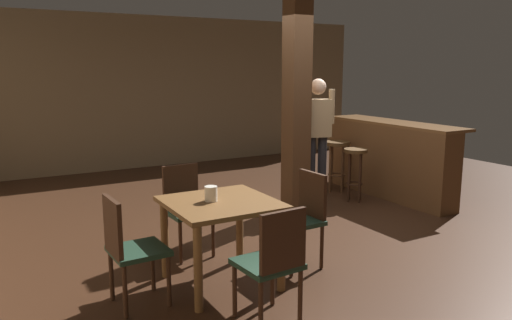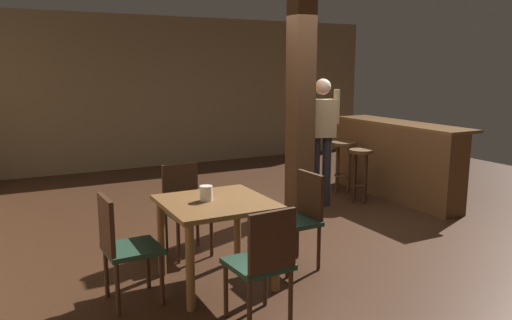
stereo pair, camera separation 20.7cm
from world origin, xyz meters
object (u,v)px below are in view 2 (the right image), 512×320
at_px(chair_east, 300,215).
at_px(bar_counter, 395,160).
at_px(chair_south, 263,260).
at_px(chair_north, 185,204).
at_px(bar_stool_near, 361,163).
at_px(dining_table, 216,215).
at_px(chair_west, 122,244).
at_px(napkin_cup, 206,193).
at_px(standing_person, 322,133).
at_px(bar_stool_mid, 344,154).

bearing_deg(chair_east, bar_counter, 30.81).
bearing_deg(chair_east, chair_south, -135.14).
xyz_separation_m(chair_north, bar_stool_near, (2.81, 0.70, 0.05)).
relative_size(dining_table, chair_west, 1.01).
relative_size(chair_east, napkin_cup, 6.92).
height_order(chair_south, bar_counter, bar_counter).
xyz_separation_m(bar_counter, bar_stool_near, (-0.61, 0.01, -0.00)).
bearing_deg(chair_west, napkin_cup, 6.07).
xyz_separation_m(napkin_cup, standing_person, (2.30, 1.60, 0.19)).
xyz_separation_m(napkin_cup, bar_stool_mid, (3.02, 2.06, -0.22)).
distance_m(chair_north, napkin_cup, 0.86).
bearing_deg(bar_stool_mid, chair_east, -134.92).
relative_size(chair_south, napkin_cup, 6.92).
height_order(chair_east, bar_stool_near, chair_east).
bearing_deg(chair_east, dining_table, 179.04).
bearing_deg(bar_counter, chair_north, -168.62).
relative_size(dining_table, napkin_cup, 6.98).
distance_m(chair_east, bar_stool_mid, 2.99).
distance_m(chair_north, bar_counter, 3.48).
relative_size(chair_north, napkin_cup, 6.92).
height_order(chair_east, bar_stool_mid, chair_east).
bearing_deg(dining_table, chair_south, -89.03).
height_order(chair_west, chair_south, same).
height_order(chair_east, standing_person, standing_person).
bearing_deg(chair_east, chair_west, -179.22).
bearing_deg(bar_counter, dining_table, -155.98).
relative_size(dining_table, chair_south, 1.01).
relative_size(chair_west, chair_south, 1.00).
bearing_deg(dining_table, chair_west, -177.42).
relative_size(dining_table, chair_north, 1.01).
xyz_separation_m(chair_west, napkin_cup, (0.74, 0.08, 0.30)).
relative_size(chair_east, bar_stool_mid, 1.16).
distance_m(chair_east, bar_counter, 3.01).
xyz_separation_m(chair_east, standing_person, (1.38, 1.66, 0.50)).
bearing_deg(chair_south, bar_counter, 34.72).
bearing_deg(napkin_cup, chair_west, -173.93).
distance_m(chair_south, napkin_cup, 0.93).
xyz_separation_m(dining_table, chair_north, (0.01, 0.84, -0.11)).
distance_m(chair_west, bar_stool_mid, 4.33).
distance_m(chair_north, standing_person, 2.41).
bearing_deg(chair_north, chair_west, -133.16).
bearing_deg(bar_counter, chair_south, -145.28).
height_order(dining_table, chair_north, chair_north).
xyz_separation_m(chair_north, bar_counter, (3.42, 0.69, 0.05)).
bearing_deg(bar_stool_mid, standing_person, -147.72).
bearing_deg(bar_stool_near, napkin_cup, -152.64).
height_order(chair_north, chair_west, same).
bearing_deg(dining_table, chair_north, 89.47).
bearing_deg(chair_north, chair_south, -89.78).
bearing_deg(napkin_cup, standing_person, 34.87).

